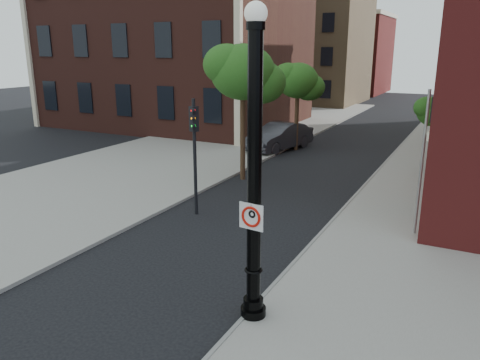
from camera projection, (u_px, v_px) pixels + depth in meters
The scene contains 16 objects.
ground at pixel (174, 297), 11.70m from camera, with size 120.00×120.00×0.00m, color black.
sidewalk_right at pixel (459, 212), 17.60m from camera, with size 8.00×60.00×0.12m, color gray.
sidewalk_left at pixel (219, 141), 31.05m from camera, with size 10.00×50.00×0.12m, color gray.
curb_edge at pixel (354, 197), 19.34m from camera, with size 0.10×60.00×0.14m, color gray.
victorian_building at pixel (178, 12), 36.88m from camera, with size 18.60×14.60×17.95m.
bg_building_tan_a at pixel (309, 48), 53.00m from camera, with size 12.00×12.00×12.00m, color olive.
bg_building_red at pixel (342, 56), 65.26m from camera, with size 12.00×12.00×10.00m, color maroon.
lamppost at pixel (254, 187), 9.88m from camera, with size 0.58×0.58×6.88m.
no_parking_sign at pixel (251, 216), 9.88m from camera, with size 0.58×0.10×0.58m.
parked_car at pixel (279, 137), 28.44m from camera, with size 1.73×4.96×1.63m, color #323237.
traffic_signal_left at pixel (194, 138), 16.77m from camera, with size 0.35×0.38×4.30m.
traffic_signal_right at pixel (434, 130), 17.28m from camera, with size 0.35×0.40×4.60m.
utility_pole at pixel (422, 166), 14.85m from camera, with size 0.10×0.10×4.81m, color #999999.
street_tree_a at pixel (244, 74), 20.92m from camera, with size 3.45×3.12×6.21m.
street_tree_b at pixel (299, 82), 27.55m from camera, with size 2.88×2.61×5.20m.
street_tree_c at pixel (435, 113), 23.11m from camera, with size 2.07×1.87×3.73m.
Camera 1 is at (6.26, -8.55, 6.01)m, focal length 35.00 mm.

